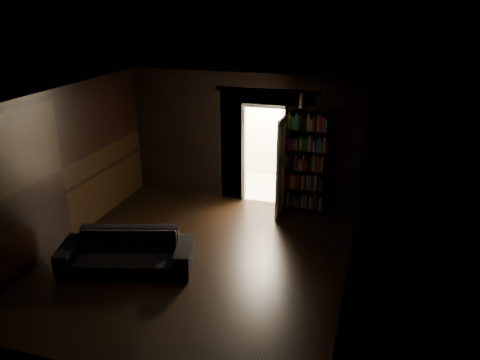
# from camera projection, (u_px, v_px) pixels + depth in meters

# --- Properties ---
(ground) EXTENTS (5.50, 5.50, 0.00)m
(ground) POSITION_uv_depth(u_px,v_px,m) (197.00, 260.00, 8.05)
(ground) COLOR black
(ground) RESTS_ON ground
(room_walls) EXTENTS (5.02, 5.61, 2.84)m
(room_walls) POSITION_uv_depth(u_px,v_px,m) (216.00, 148.00, 8.40)
(room_walls) COLOR black
(room_walls) RESTS_ON ground
(kitchen_alcove) EXTENTS (2.20, 1.80, 2.60)m
(kitchen_alcove) POSITION_uv_depth(u_px,v_px,m) (277.00, 135.00, 10.93)
(kitchen_alcove) COLOR #BAB4A2
(kitchen_alcove) RESTS_ON ground
(sofa) EXTENTS (2.32, 1.47, 0.83)m
(sofa) POSITION_uv_depth(u_px,v_px,m) (126.00, 246.00, 7.64)
(sofa) COLOR black
(sofa) RESTS_ON ground
(bookshelf) EXTENTS (0.96, 0.59, 2.20)m
(bookshelf) POSITION_uv_depth(u_px,v_px,m) (306.00, 160.00, 9.58)
(bookshelf) COLOR black
(bookshelf) RESTS_ON ground
(refrigerator) EXTENTS (0.81, 0.76, 1.65)m
(refrigerator) POSITION_uv_depth(u_px,v_px,m) (296.00, 151.00, 11.09)
(refrigerator) COLOR white
(refrigerator) RESTS_ON ground
(door) EXTENTS (0.07, 0.85, 2.05)m
(door) POSITION_uv_depth(u_px,v_px,m) (282.00, 166.00, 9.48)
(door) COLOR white
(door) RESTS_ON ground
(figurine) EXTENTS (0.10, 0.10, 0.29)m
(figurine) POSITION_uv_depth(u_px,v_px,m) (301.00, 101.00, 9.10)
(figurine) COLOR silver
(figurine) RESTS_ON bookshelf
(bottles) EXTENTS (0.63, 0.29, 0.26)m
(bottles) POSITION_uv_depth(u_px,v_px,m) (294.00, 111.00, 10.78)
(bottles) COLOR black
(bottles) RESTS_ON refrigerator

